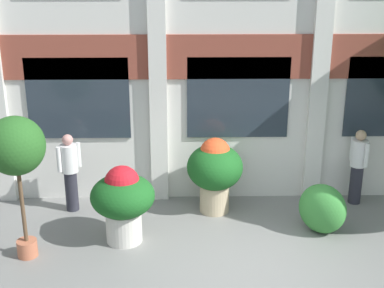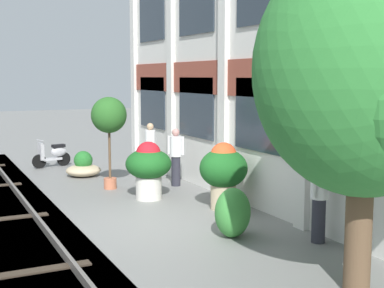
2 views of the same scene
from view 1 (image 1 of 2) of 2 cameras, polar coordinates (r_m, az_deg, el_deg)
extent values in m
plane|color=slate|center=(9.58, 6.16, -12.30)|extent=(80.00, 80.00, 0.00)
cube|color=silver|center=(11.10, 5.05, 13.91)|extent=(16.49, 0.50, 7.93)
cube|color=brown|center=(10.95, 5.06, 9.25)|extent=(16.49, 0.06, 0.90)
cube|color=silver|center=(10.74, -3.82, 13.76)|extent=(0.36, 0.16, 7.93)
cube|color=silver|center=(11.09, 13.97, 13.43)|extent=(0.36, 0.16, 7.93)
cube|color=#28333D|center=(11.26, -12.05, 4.76)|extent=(2.11, 0.04, 1.70)
cube|color=#28333D|center=(11.12, 4.94, 4.93)|extent=(2.11, 0.04, 1.70)
cylinder|color=beige|center=(10.08, -7.26, -8.72)|extent=(0.66, 0.66, 0.59)
ellipsoid|color=#19561E|center=(9.80, -7.41, -5.51)|extent=(1.17, 1.17, 0.77)
sphere|color=red|center=(9.70, -7.48, -4.17)|extent=(0.65, 0.65, 0.65)
cylinder|color=#B76647|center=(10.03, -17.15, -10.56)|extent=(0.36, 0.36, 0.30)
cylinder|color=brown|center=(9.61, -17.70, -5.71)|extent=(0.07, 0.07, 1.57)
ellipsoid|color=#286023|center=(9.25, -18.32, -0.18)|extent=(0.98, 0.98, 1.00)
cylinder|color=tan|center=(11.11, 2.40, -5.76)|extent=(0.61, 0.61, 0.59)
ellipsoid|color=#19561E|center=(10.84, 2.46, -2.47)|extent=(1.14, 1.14, 0.93)
sphere|color=#E04C23|center=(10.73, 2.48, -0.98)|extent=(0.63, 0.63, 0.63)
cylinder|color=#282833|center=(11.38, -12.72, -4.89)|extent=(0.26, 0.26, 0.86)
cylinder|color=silver|center=(11.10, -12.99, -1.51)|extent=(0.34, 0.34, 0.58)
sphere|color=tan|center=(10.97, -13.15, 0.44)|extent=(0.22, 0.22, 0.22)
cylinder|color=silver|center=(11.01, -14.02, -1.62)|extent=(0.09, 0.09, 0.52)
cylinder|color=silver|center=(11.19, -12.01, -1.12)|extent=(0.09, 0.09, 0.52)
cylinder|color=#282833|center=(11.94, 17.06, -4.13)|extent=(0.26, 0.26, 0.85)
cylinder|color=silver|center=(11.69, 17.40, -0.94)|extent=(0.34, 0.34, 0.57)
sphere|color=tan|center=(11.56, 17.59, 0.90)|extent=(0.22, 0.22, 0.22)
cylinder|color=silver|center=(11.83, 16.72, -0.47)|extent=(0.09, 0.09, 0.51)
cylinder|color=silver|center=(11.52, 18.12, -1.15)|extent=(0.09, 0.09, 0.51)
ellipsoid|color=#388438|center=(10.52, 13.74, -6.72)|extent=(1.16, 1.14, 0.97)
camera|label=2|loc=(12.24, 68.43, -1.91)|focal=50.00mm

